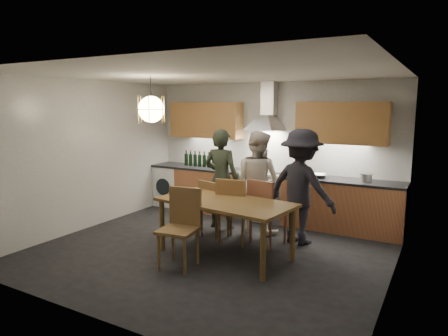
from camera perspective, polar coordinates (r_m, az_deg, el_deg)
The scene contains 17 objects.
ground at distance 6.15m, azimuth -1.82°, elevation -11.63°, with size 5.00×5.00×0.00m, color black.
room_shell at distance 5.77m, azimuth -1.91°, elevation 4.43°, with size 5.02×4.52×2.61m.
counter_run at distance 7.68m, azimuth 5.90°, elevation -3.97°, with size 5.00×0.62×0.90m.
range_stove at distance 7.68m, azimuth 5.72°, elevation -4.02°, with size 0.90×0.60×0.92m.
wall_fixtures at distance 7.60m, azimuth 6.26°, elevation 6.73°, with size 4.30×0.54×1.10m.
pendant_lamp at distance 6.26m, azimuth -10.34°, elevation 8.25°, with size 0.43×0.43×0.70m.
dining_table at distance 5.73m, azimuth 0.17°, elevation -5.61°, with size 2.04×1.21×0.82m.
chair_back_left at distance 6.59m, azimuth -1.67°, elevation -5.27°, with size 0.53×0.53×0.95m.
chair_back_mid at distance 6.21m, azimuth 1.30°, elevation -5.58°, with size 0.54×0.54×1.06m.
chair_back_right at distance 6.18m, azimuth 5.80°, elevation -5.75°, with size 0.57×0.57×1.05m.
chair_front at distance 5.47m, azimuth -6.09°, elevation -7.62°, with size 0.54×0.54×1.06m.
person_left at distance 7.00m, azimuth -0.38°, elevation -1.60°, with size 0.64×0.42×1.76m, color black.
person_mid at distance 6.85m, azimuth 4.79°, elevation -1.96°, with size 0.84×0.66×1.74m, color beige.
person_right at distance 6.35m, azimuth 10.94°, elevation -2.65°, with size 1.17×0.67×1.81m, color black.
mixing_bowl at distance 7.22m, azimuth 13.55°, elevation -1.08°, with size 0.27×0.27×0.07m, color #B3B3B6.
stock_pot at distance 7.06m, azimuth 19.64°, elevation -1.33°, with size 0.19×0.19×0.13m, color #A8A9AC.
wine_bottles at distance 8.29m, azimuth -3.50°, elevation 1.30°, with size 0.75×0.08×0.32m.
Camera 1 is at (2.99, -4.92, 2.17)m, focal length 32.00 mm.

